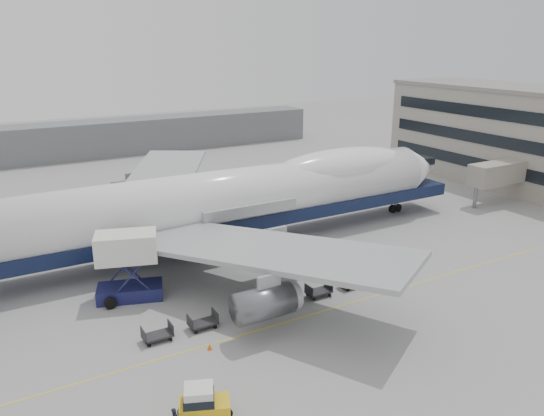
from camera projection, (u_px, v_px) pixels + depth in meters
ground at (283, 286)px, 50.65m from camera, size 260.00×260.00×0.00m
apron_line at (319, 313)px, 45.68m from camera, size 60.00×0.15×0.01m
hangar at (54, 142)px, 102.80m from camera, size 110.00×8.00×7.00m
airliner at (233, 198)px, 59.19m from camera, size 67.00×55.30×19.98m
catering_truck at (128, 263)px, 47.26m from camera, size 6.32×5.16×6.26m
baggage_tug at (203, 404)px, 32.62m from camera, size 3.50×2.72×2.27m
traffic_cone at (210, 347)px, 40.15m from camera, size 0.34×0.34×0.51m
dolly_0 at (157, 335)px, 41.27m from camera, size 2.30×1.35×1.30m
dolly_1 at (203, 322)px, 43.07m from camera, size 2.30×1.35×1.30m
dolly_2 at (245, 311)px, 44.87m from camera, size 2.30×1.35×1.30m
dolly_3 at (283, 301)px, 46.66m from camera, size 2.30×1.35×1.30m
dolly_4 at (319, 291)px, 48.46m from camera, size 2.30×1.35×1.30m
dolly_5 at (352, 282)px, 50.26m from camera, size 2.30×1.35×1.30m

